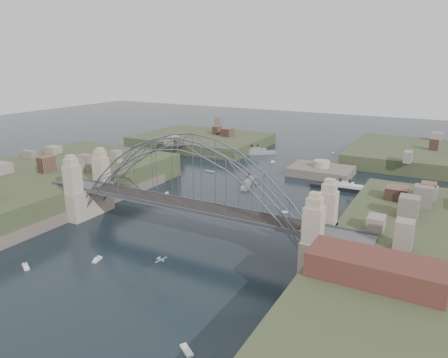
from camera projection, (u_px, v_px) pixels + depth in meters
ground at (188, 238)px, 98.15m from camera, size 500.00×500.00×0.00m
bridge at (186, 188)px, 94.71m from camera, size 84.00×13.80×24.60m
shore_west at (28, 194)px, 124.14m from camera, size 50.50×90.00×12.00m
headland_nw at (202, 144)px, 203.40m from camera, size 60.00×45.00×9.00m
headland_ne at (441, 162)px, 167.34m from camera, size 70.00×55.00×9.50m
fort_island at (321, 176)px, 151.58m from camera, size 22.00×16.00×9.40m
wharf_shed at (375, 269)px, 63.21m from camera, size 20.00×8.00×4.00m
naval_cruiser_near at (248, 182)px, 140.06m from camera, size 5.93×15.70×4.70m
naval_cruiser_far at (255, 152)px, 183.77m from camera, size 16.09×13.21×6.20m
ocean_liner at (345, 188)px, 133.32m from camera, size 21.95×3.85×5.36m
aeroplane at (161, 259)px, 77.80m from camera, size 1.65×2.99×0.43m
small_boat_a at (167, 194)px, 129.46m from camera, size 1.67×2.59×1.43m
small_boat_b at (284, 212)px, 114.27m from camera, size 2.06×1.69×0.45m
small_boat_c at (97, 259)px, 86.99m from camera, size 1.42×2.76×1.43m
small_boat_d at (325, 201)px, 123.59m from camera, size 1.18×2.58×0.45m
small_boat_e at (210, 171)px, 155.58m from camera, size 4.01×1.64×0.45m
small_boat_f at (257, 185)px, 139.21m from camera, size 1.33×1.34×0.45m
small_boat_g at (187, 351)px, 59.92m from camera, size 3.08×2.50×0.45m
small_boat_h at (272, 162)px, 169.84m from camera, size 1.09×2.27×1.43m
small_boat_i at (337, 238)px, 97.65m from camera, size 1.06×2.17×0.45m
small_boat_j at (26, 266)px, 84.03m from camera, size 3.12×2.20×1.43m
small_boat_k at (333, 153)px, 185.50m from camera, size 1.89×1.96×0.45m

